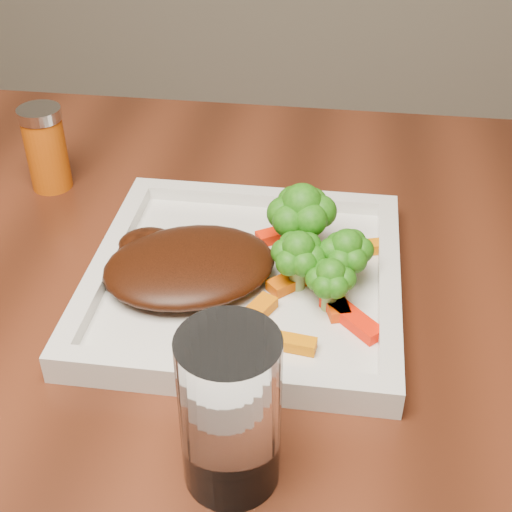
# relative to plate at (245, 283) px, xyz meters

# --- Properties ---
(plate) EXTENTS (0.27, 0.27, 0.01)m
(plate) POSITION_rel_plate_xyz_m (0.00, 0.00, 0.00)
(plate) COLOR silver
(plate) RESTS_ON dining_table
(steak) EXTENTS (0.19, 0.17, 0.03)m
(steak) POSITION_rel_plate_xyz_m (-0.05, -0.01, 0.02)
(steak) COLOR #381508
(steak) RESTS_ON plate
(broccoli_0) EXTENTS (0.07, 0.07, 0.07)m
(broccoli_0) POSITION_rel_plate_xyz_m (0.05, 0.04, 0.04)
(broccoli_0) COLOR #367613
(broccoli_0) RESTS_ON plate
(broccoli_1) EXTENTS (0.05, 0.05, 0.06)m
(broccoli_1) POSITION_rel_plate_xyz_m (0.09, 0.00, 0.04)
(broccoli_1) COLOR #3B7713
(broccoli_1) RESTS_ON plate
(broccoli_2) EXTENTS (0.05, 0.05, 0.06)m
(broccoli_2) POSITION_rel_plate_xyz_m (0.08, -0.03, 0.04)
(broccoli_2) COLOR #376C12
(broccoli_2) RESTS_ON plate
(broccoli_3) EXTENTS (0.06, 0.06, 0.06)m
(broccoli_3) POSITION_rel_plate_xyz_m (0.05, -0.01, 0.04)
(broccoli_3) COLOR #196911
(broccoli_3) RESTS_ON plate
(carrot_0) EXTENTS (0.05, 0.02, 0.01)m
(carrot_0) POSITION_rel_plate_xyz_m (0.04, -0.08, 0.01)
(carrot_0) COLOR orange
(carrot_0) RESTS_ON plate
(carrot_1) EXTENTS (0.05, 0.06, 0.01)m
(carrot_1) POSITION_rel_plate_xyz_m (0.09, -0.05, 0.01)
(carrot_1) COLOR #F31B03
(carrot_1) RESTS_ON plate
(carrot_2) EXTENTS (0.04, 0.06, 0.01)m
(carrot_2) POSITION_rel_plate_xyz_m (0.01, -0.06, 0.01)
(carrot_2) COLOR #DD6903
(carrot_2) RESTS_ON plate
(carrot_3) EXTENTS (0.05, 0.03, 0.01)m
(carrot_3) POSITION_rel_plate_xyz_m (0.10, 0.05, 0.01)
(carrot_3) COLOR #D36F03
(carrot_3) RESTS_ON plate
(carrot_4) EXTENTS (0.06, 0.04, 0.01)m
(carrot_4) POSITION_rel_plate_xyz_m (0.03, 0.07, 0.01)
(carrot_4) COLOR #FF2104
(carrot_4) RESTS_ON plate
(carrot_5) EXTENTS (0.03, 0.06, 0.01)m
(carrot_5) POSITION_rel_plate_xyz_m (0.08, -0.02, 0.01)
(carrot_5) COLOR #E03C03
(carrot_5) RESTS_ON plate
(carrot_6) EXTENTS (0.06, 0.06, 0.01)m
(carrot_6) POSITION_rel_plate_xyz_m (0.05, 0.00, 0.01)
(carrot_6) COLOR #CD4F03
(carrot_6) RESTS_ON plate
(spice_shaker) EXTENTS (0.05, 0.05, 0.09)m
(spice_shaker) POSITION_rel_plate_xyz_m (-0.24, 0.15, 0.04)
(spice_shaker) COLOR #BB4F0A
(spice_shaker) RESTS_ON dining_table
(drinking_glass) EXTENTS (0.08, 0.08, 0.12)m
(drinking_glass) POSITION_rel_plate_xyz_m (0.02, -0.20, 0.05)
(drinking_glass) COLOR white
(drinking_glass) RESTS_ON dining_table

